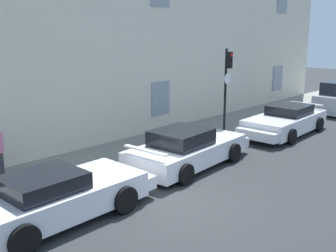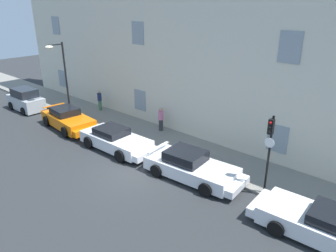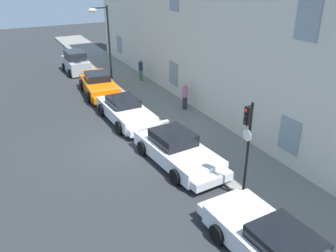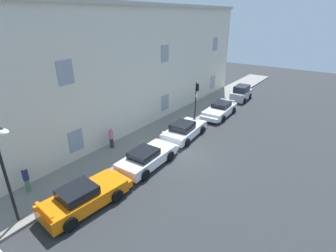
{
  "view_description": "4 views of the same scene",
  "coord_description": "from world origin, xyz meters",
  "px_view_note": "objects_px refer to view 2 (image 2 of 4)",
  "views": [
    {
      "loc": [
        -7.67,
        -7.45,
        4.7
      ],
      "look_at": [
        1.87,
        1.75,
        1.5
      ],
      "focal_mm": 43.85,
      "sensor_mm": 36.0,
      "label": 1
    },
    {
      "loc": [
        11.0,
        -9.78,
        8.36
      ],
      "look_at": [
        0.04,
        2.58,
        1.8
      ],
      "focal_mm": 34.04,
      "sensor_mm": 36.0,
      "label": 2
    },
    {
      "loc": [
        14.63,
        -5.18,
        8.13
      ],
      "look_at": [
        1.56,
        1.54,
        1.37
      ],
      "focal_mm": 37.58,
      "sensor_mm": 36.0,
      "label": 3
    },
    {
      "loc": [
        -14.41,
        -9.0,
        9.56
      ],
      "look_at": [
        1.3,
        2.28,
        1.22
      ],
      "focal_mm": 27.65,
      "sensor_mm": 36.0,
      "label": 4
    }
  ],
  "objects_px": {
    "hatchback_parked": "(26,100)",
    "street_lamp": "(59,65)",
    "pedestrian_strolling": "(161,119)",
    "pedestrian_admiring": "(100,100)",
    "sportscar_yellow_flank": "(118,141)",
    "sportscar_tail_end": "(320,224)",
    "sportscar_white_middle": "(194,168)",
    "sportscar_red_lead": "(69,120)",
    "traffic_light": "(270,142)"
  },
  "relations": [
    {
      "from": "street_lamp",
      "to": "traffic_light",
      "type": "bearing_deg",
      "value": -0.29
    },
    {
      "from": "sportscar_tail_end",
      "to": "hatchback_parked",
      "type": "bearing_deg",
      "value": -179.48
    },
    {
      "from": "sportscar_white_middle",
      "to": "pedestrian_admiring",
      "type": "bearing_deg",
      "value": 164.69
    },
    {
      "from": "sportscar_white_middle",
      "to": "pedestrian_strolling",
      "type": "distance_m",
      "value": 6.24
    },
    {
      "from": "sportscar_yellow_flank",
      "to": "sportscar_tail_end",
      "type": "bearing_deg",
      "value": 0.8
    },
    {
      "from": "pedestrian_strolling",
      "to": "pedestrian_admiring",
      "type": "bearing_deg",
      "value": -179.33
    },
    {
      "from": "sportscar_red_lead",
      "to": "sportscar_white_middle",
      "type": "xyz_separation_m",
      "value": [
        10.51,
        0.4,
        -0.03
      ]
    },
    {
      "from": "pedestrian_admiring",
      "to": "pedestrian_strolling",
      "type": "xyz_separation_m",
      "value": [
        6.55,
        0.08,
        -0.01
      ]
    },
    {
      "from": "sportscar_tail_end",
      "to": "pedestrian_strolling",
      "type": "height_order",
      "value": "pedestrian_strolling"
    },
    {
      "from": "sportscar_yellow_flank",
      "to": "pedestrian_admiring",
      "type": "bearing_deg",
      "value": 150.72
    },
    {
      "from": "sportscar_tail_end",
      "to": "street_lamp",
      "type": "bearing_deg",
      "value": 176.38
    },
    {
      "from": "sportscar_yellow_flank",
      "to": "pedestrian_strolling",
      "type": "xyz_separation_m",
      "value": [
        0.05,
        3.72,
        0.36
      ]
    },
    {
      "from": "sportscar_red_lead",
      "to": "sportscar_yellow_flank",
      "type": "xyz_separation_m",
      "value": [
        5.18,
        -0.01,
        -0.03
      ]
    },
    {
      "from": "sportscar_tail_end",
      "to": "traffic_light",
      "type": "xyz_separation_m",
      "value": [
        -2.8,
        1.15,
        2.11
      ]
    },
    {
      "from": "sportscar_tail_end",
      "to": "pedestrian_admiring",
      "type": "xyz_separation_m",
      "value": [
        -17.96,
        3.48,
        0.4
      ]
    },
    {
      "from": "sportscar_tail_end",
      "to": "traffic_light",
      "type": "height_order",
      "value": "traffic_light"
    },
    {
      "from": "sportscar_red_lead",
      "to": "sportscar_tail_end",
      "type": "bearing_deg",
      "value": 0.53
    },
    {
      "from": "traffic_light",
      "to": "pedestrian_strolling",
      "type": "bearing_deg",
      "value": 164.35
    },
    {
      "from": "sportscar_white_middle",
      "to": "hatchback_parked",
      "type": "xyz_separation_m",
      "value": [
        -16.72,
        -0.45,
        0.2
      ]
    },
    {
      "from": "street_lamp",
      "to": "pedestrian_strolling",
      "type": "height_order",
      "value": "street_lamp"
    },
    {
      "from": "sportscar_tail_end",
      "to": "pedestrian_strolling",
      "type": "distance_m",
      "value": 11.96
    },
    {
      "from": "street_lamp",
      "to": "sportscar_yellow_flank",
      "type": "bearing_deg",
      "value": -9.86
    },
    {
      "from": "sportscar_tail_end",
      "to": "hatchback_parked",
      "type": "xyz_separation_m",
      "value": [
        -22.84,
        -0.21,
        0.23
      ]
    },
    {
      "from": "hatchback_parked",
      "to": "sportscar_white_middle",
      "type": "bearing_deg",
      "value": 1.55
    },
    {
      "from": "sportscar_red_lead",
      "to": "sportscar_yellow_flank",
      "type": "relative_size",
      "value": 1.02
    },
    {
      "from": "street_lamp",
      "to": "pedestrian_strolling",
      "type": "xyz_separation_m",
      "value": [
        8.07,
        2.33,
        -2.91
      ]
    },
    {
      "from": "sportscar_red_lead",
      "to": "sportscar_yellow_flank",
      "type": "bearing_deg",
      "value": -0.06
    },
    {
      "from": "street_lamp",
      "to": "pedestrian_admiring",
      "type": "bearing_deg",
      "value": 56.0
    },
    {
      "from": "sportscar_yellow_flank",
      "to": "pedestrian_strolling",
      "type": "distance_m",
      "value": 3.74
    },
    {
      "from": "pedestrian_admiring",
      "to": "pedestrian_strolling",
      "type": "distance_m",
      "value": 6.55
    },
    {
      "from": "street_lamp",
      "to": "sportscar_tail_end",
      "type": "bearing_deg",
      "value": -3.62
    },
    {
      "from": "sportscar_yellow_flank",
      "to": "hatchback_parked",
      "type": "height_order",
      "value": "hatchback_parked"
    },
    {
      "from": "traffic_light",
      "to": "street_lamp",
      "type": "distance_m",
      "value": 16.71
    },
    {
      "from": "sportscar_tail_end",
      "to": "street_lamp",
      "type": "relative_size",
      "value": 0.97
    },
    {
      "from": "sportscar_yellow_flank",
      "to": "sportscar_tail_end",
      "type": "distance_m",
      "value": 11.46
    },
    {
      "from": "pedestrian_admiring",
      "to": "pedestrian_strolling",
      "type": "height_order",
      "value": "pedestrian_admiring"
    },
    {
      "from": "pedestrian_admiring",
      "to": "sportscar_yellow_flank",
      "type": "bearing_deg",
      "value": -29.28
    },
    {
      "from": "pedestrian_admiring",
      "to": "street_lamp",
      "type": "bearing_deg",
      "value": -124.0
    },
    {
      "from": "sportscar_red_lead",
      "to": "street_lamp",
      "type": "bearing_deg",
      "value": 153.96
    },
    {
      "from": "pedestrian_admiring",
      "to": "sportscar_tail_end",
      "type": "bearing_deg",
      "value": -10.98
    },
    {
      "from": "sportscar_yellow_flank",
      "to": "sportscar_white_middle",
      "type": "height_order",
      "value": "sportscar_white_middle"
    },
    {
      "from": "sportscar_red_lead",
      "to": "street_lamp",
      "type": "distance_m",
      "value": 4.53
    },
    {
      "from": "sportscar_tail_end",
      "to": "pedestrian_admiring",
      "type": "distance_m",
      "value": 18.3
    },
    {
      "from": "hatchback_parked",
      "to": "pedestrian_admiring",
      "type": "bearing_deg",
      "value": 37.05
    },
    {
      "from": "sportscar_yellow_flank",
      "to": "pedestrian_admiring",
      "type": "relative_size",
      "value": 3.09
    },
    {
      "from": "hatchback_parked",
      "to": "street_lamp",
      "type": "height_order",
      "value": "street_lamp"
    },
    {
      "from": "traffic_light",
      "to": "hatchback_parked",
      "type": "bearing_deg",
      "value": -176.13
    },
    {
      "from": "traffic_light",
      "to": "pedestrian_strolling",
      "type": "distance_m",
      "value": 9.1
    },
    {
      "from": "sportscar_white_middle",
      "to": "sportscar_tail_end",
      "type": "height_order",
      "value": "sportscar_white_middle"
    },
    {
      "from": "sportscar_red_lead",
      "to": "sportscar_tail_end",
      "type": "distance_m",
      "value": 16.64
    }
  ]
}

